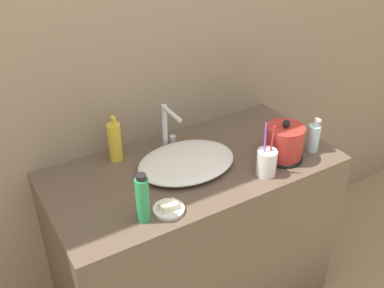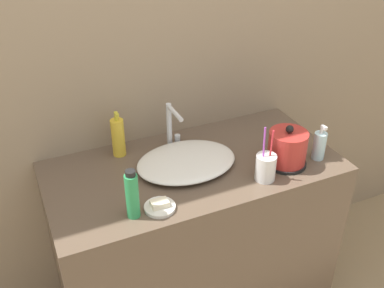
% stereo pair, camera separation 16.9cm
% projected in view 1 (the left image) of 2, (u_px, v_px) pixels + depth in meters
% --- Properties ---
extents(wall_back, '(6.00, 0.04, 2.60)m').
position_uv_depth(wall_back, '(153.00, 20.00, 1.71)').
color(wall_back, gray).
rests_on(wall_back, ground_plane).
extents(vanity_counter, '(1.14, 0.56, 0.81)m').
position_uv_depth(vanity_counter, '(194.00, 242.00, 1.96)').
color(vanity_counter, brown).
rests_on(vanity_counter, ground_plane).
extents(sink_basin, '(0.39, 0.29, 0.05)m').
position_uv_depth(sink_basin, '(187.00, 162.00, 1.73)').
color(sink_basin, silver).
rests_on(sink_basin, vanity_counter).
extents(faucet, '(0.06, 0.14, 0.19)m').
position_uv_depth(faucet, '(168.00, 125.00, 1.80)').
color(faucet, silver).
rests_on(faucet, vanity_counter).
extents(electric_kettle, '(0.16, 0.16, 0.17)m').
position_uv_depth(electric_kettle, '(284.00, 144.00, 1.76)').
color(electric_kettle, black).
rests_on(electric_kettle, vanity_counter).
extents(toothbrush_cup, '(0.08, 0.08, 0.22)m').
position_uv_depth(toothbrush_cup, '(267.00, 162.00, 1.67)').
color(toothbrush_cup, silver).
rests_on(toothbrush_cup, vanity_counter).
extents(lotion_bottle, '(0.05, 0.05, 0.15)m').
position_uv_depth(lotion_bottle, '(313.00, 138.00, 1.81)').
color(lotion_bottle, silver).
rests_on(lotion_bottle, vanity_counter).
extents(shampoo_bottle, '(0.04, 0.04, 0.18)m').
position_uv_depth(shampoo_bottle, '(143.00, 199.00, 1.43)').
color(shampoo_bottle, '#2D9956').
rests_on(shampoo_bottle, vanity_counter).
extents(mouthwash_bottle, '(0.05, 0.05, 0.19)m').
position_uv_depth(mouthwash_bottle, '(115.00, 142.00, 1.74)').
color(mouthwash_bottle, gold).
rests_on(mouthwash_bottle, vanity_counter).
extents(soap_dish, '(0.11, 0.11, 0.03)m').
position_uv_depth(soap_dish, '(169.00, 208.00, 1.51)').
color(soap_dish, silver).
rests_on(soap_dish, vanity_counter).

